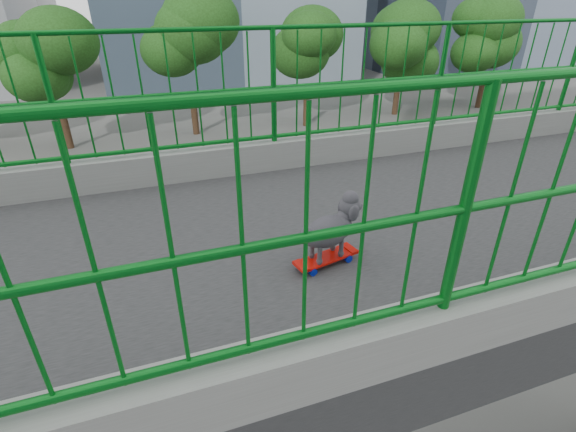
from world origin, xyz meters
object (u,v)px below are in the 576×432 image
Objects in this scene: poodle at (331,228)px; car_2 at (191,219)px; skateboard at (326,258)px; car_1 at (505,205)px; car_0 at (370,289)px.

car_2 is (-12.88, 0.06, -6.57)m from poodle.
skateboard reaches higher than car_2.
poodle is at bearing -53.11° from car_1.
car_1 is 0.87× the size of car_2.
poodle is 0.11× the size of car_1.
car_1 is at bearing 111.12° from car_0.
poodle is 17.40m from car_1.
car_1 is (-9.68, 12.92, -6.31)m from skateboard.
car_0 is 8.88m from car_1.
car_0 is at bearing -68.88° from car_1.
poodle is 0.10× the size of car_2.
skateboard is at bearing -35.58° from car_0.
poodle is (-0.01, 0.03, 0.24)m from skateboard.
car_0 is at bearing -144.61° from car_2.
car_0 is at bearing 132.11° from poodle.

